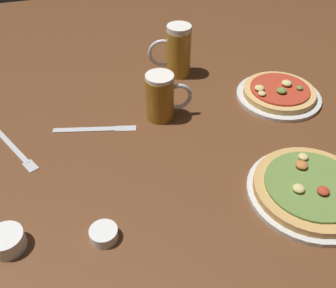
{
  "coord_description": "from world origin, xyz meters",
  "views": [
    {
      "loc": [
        -0.21,
        -0.73,
        0.69
      ],
      "look_at": [
        0.0,
        0.0,
        0.02
      ],
      "focal_mm": 41.32,
      "sensor_mm": 36.0,
      "label": 1
    }
  ],
  "objects_px": {
    "beer_mug_amber": "(177,51)",
    "ramekin_butter": "(7,241)",
    "pizza_plate_near": "(311,189)",
    "ramekin_sauce": "(104,234)",
    "beer_mug_dark": "(161,97)",
    "pizza_plate_far": "(279,93)",
    "fork_left": "(15,150)",
    "knife_right": "(95,129)"
  },
  "relations": [
    {
      "from": "beer_mug_amber",
      "to": "ramekin_butter",
      "type": "height_order",
      "value": "beer_mug_amber"
    },
    {
      "from": "pizza_plate_near",
      "to": "ramekin_sauce",
      "type": "distance_m",
      "value": 0.48
    },
    {
      "from": "pizza_plate_near",
      "to": "beer_mug_amber",
      "type": "relative_size",
      "value": 1.72
    },
    {
      "from": "beer_mug_amber",
      "to": "ramekin_butter",
      "type": "relative_size",
      "value": 2.3
    },
    {
      "from": "beer_mug_dark",
      "to": "pizza_plate_near",
      "type": "bearing_deg",
      "value": -57.12
    },
    {
      "from": "pizza_plate_far",
      "to": "ramekin_sauce",
      "type": "xyz_separation_m",
      "value": [
        -0.61,
        -0.37,
        -0.0
      ]
    },
    {
      "from": "ramekin_butter",
      "to": "fork_left",
      "type": "distance_m",
      "value": 0.31
    },
    {
      "from": "ramekin_butter",
      "to": "knife_right",
      "type": "bearing_deg",
      "value": 55.83
    },
    {
      "from": "beer_mug_dark",
      "to": "beer_mug_amber",
      "type": "distance_m",
      "value": 0.25
    },
    {
      "from": "beer_mug_dark",
      "to": "ramekin_butter",
      "type": "bearing_deg",
      "value": -141.04
    },
    {
      "from": "beer_mug_dark",
      "to": "knife_right",
      "type": "bearing_deg",
      "value": -177.78
    },
    {
      "from": "fork_left",
      "to": "knife_right",
      "type": "relative_size",
      "value": 0.88
    },
    {
      "from": "ramekin_sauce",
      "to": "fork_left",
      "type": "distance_m",
      "value": 0.39
    },
    {
      "from": "pizza_plate_near",
      "to": "beer_mug_amber",
      "type": "xyz_separation_m",
      "value": [
        -0.14,
        0.61,
        0.07
      ]
    },
    {
      "from": "beer_mug_dark",
      "to": "fork_left",
      "type": "relative_size",
      "value": 0.68
    },
    {
      "from": "fork_left",
      "to": "beer_mug_dark",
      "type": "bearing_deg",
      "value": 4.98
    },
    {
      "from": "ramekin_butter",
      "to": "fork_left",
      "type": "xyz_separation_m",
      "value": [
        0.01,
        0.31,
        -0.02
      ]
    },
    {
      "from": "beer_mug_dark",
      "to": "beer_mug_amber",
      "type": "bearing_deg",
      "value": 62.38
    },
    {
      "from": "pizza_plate_far",
      "to": "beer_mug_dark",
      "type": "relative_size",
      "value": 1.86
    },
    {
      "from": "pizza_plate_far",
      "to": "ramekin_butter",
      "type": "height_order",
      "value": "pizza_plate_far"
    },
    {
      "from": "pizza_plate_far",
      "to": "knife_right",
      "type": "height_order",
      "value": "pizza_plate_far"
    },
    {
      "from": "beer_mug_amber",
      "to": "ramekin_sauce",
      "type": "bearing_deg",
      "value": -120.11
    },
    {
      "from": "beer_mug_amber",
      "to": "knife_right",
      "type": "relative_size",
      "value": 0.74
    },
    {
      "from": "beer_mug_dark",
      "to": "ramekin_butter",
      "type": "xyz_separation_m",
      "value": [
        -0.42,
        -0.34,
        -0.05
      ]
    },
    {
      "from": "pizza_plate_far",
      "to": "beer_mug_amber",
      "type": "distance_m",
      "value": 0.35
    },
    {
      "from": "beer_mug_amber",
      "to": "fork_left",
      "type": "bearing_deg",
      "value": -154.16
    },
    {
      "from": "ramekin_butter",
      "to": "fork_left",
      "type": "relative_size",
      "value": 0.36
    },
    {
      "from": "pizza_plate_near",
      "to": "knife_right",
      "type": "relative_size",
      "value": 1.27
    },
    {
      "from": "pizza_plate_far",
      "to": "ramekin_sauce",
      "type": "bearing_deg",
      "value": -148.81
    },
    {
      "from": "pizza_plate_near",
      "to": "beer_mug_dark",
      "type": "height_order",
      "value": "beer_mug_dark"
    },
    {
      "from": "ramekin_sauce",
      "to": "knife_right",
      "type": "relative_size",
      "value": 0.26
    },
    {
      "from": "ramekin_sauce",
      "to": "fork_left",
      "type": "bearing_deg",
      "value": 118.13
    },
    {
      "from": "pizza_plate_near",
      "to": "knife_right",
      "type": "bearing_deg",
      "value": 139.53
    },
    {
      "from": "pizza_plate_near",
      "to": "fork_left",
      "type": "height_order",
      "value": "pizza_plate_near"
    },
    {
      "from": "beer_mug_amber",
      "to": "pizza_plate_near",
      "type": "bearing_deg",
      "value": -77.29
    },
    {
      "from": "pizza_plate_near",
      "to": "ramekin_sauce",
      "type": "xyz_separation_m",
      "value": [
        -0.48,
        0.01,
        -0.0
      ]
    },
    {
      "from": "beer_mug_amber",
      "to": "ramekin_sauce",
      "type": "distance_m",
      "value": 0.69
    },
    {
      "from": "pizza_plate_far",
      "to": "beer_mug_dark",
      "type": "height_order",
      "value": "beer_mug_dark"
    },
    {
      "from": "beer_mug_amber",
      "to": "fork_left",
      "type": "height_order",
      "value": "beer_mug_amber"
    },
    {
      "from": "beer_mug_dark",
      "to": "fork_left",
      "type": "height_order",
      "value": "beer_mug_dark"
    },
    {
      "from": "pizza_plate_near",
      "to": "knife_right",
      "type": "height_order",
      "value": "pizza_plate_near"
    },
    {
      "from": "pizza_plate_near",
      "to": "pizza_plate_far",
      "type": "bearing_deg",
      "value": 72.06
    }
  ]
}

